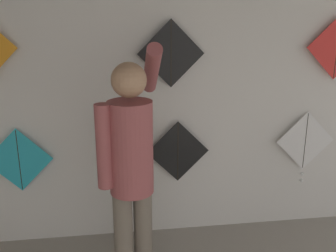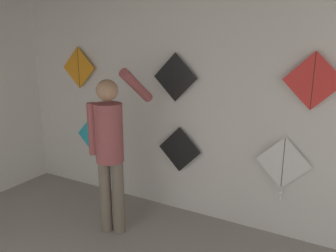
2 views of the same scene
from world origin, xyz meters
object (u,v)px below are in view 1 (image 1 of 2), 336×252
(shopkeeper, at_px, (131,164))
(kite_4, at_px, (171,54))
(kite_0, at_px, (19,160))
(kite_2, at_px, (305,143))
(kite_1, at_px, (178,152))

(shopkeeper, distance_m, kite_4, 1.10)
(shopkeeper, bearing_deg, kite_0, 122.87)
(kite_0, xyz_separation_m, kite_2, (2.65, -0.00, 0.03))
(shopkeeper, bearing_deg, kite_1, 41.87)
(kite_1, relative_size, kite_2, 0.81)
(kite_0, relative_size, kite_4, 1.00)
(kite_0, bearing_deg, kite_2, -0.01)
(kite_4, bearing_deg, kite_2, -0.03)
(kite_1, bearing_deg, shopkeeper, -120.32)
(shopkeeper, height_order, kite_2, shopkeeper)
(kite_2, xyz_separation_m, kite_4, (-1.31, 0.00, 0.87))
(shopkeeper, height_order, kite_1, shopkeeper)
(kite_1, distance_m, kite_2, 1.24)
(shopkeeper, bearing_deg, kite_4, 45.63)
(shopkeeper, xyz_separation_m, kite_1, (0.46, 0.78, -0.22))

